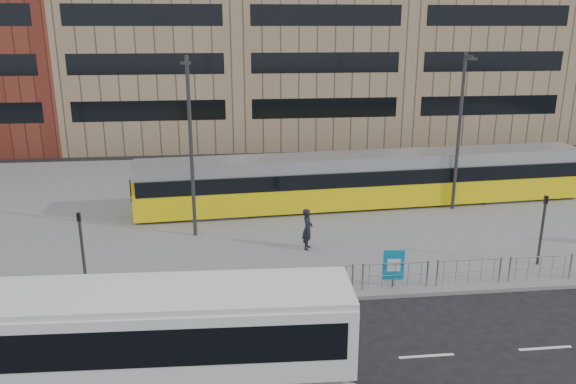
{
  "coord_description": "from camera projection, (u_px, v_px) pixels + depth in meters",
  "views": [
    {
      "loc": [
        -4.12,
        -18.97,
        10.1
      ],
      "look_at": [
        -1.3,
        6.0,
        2.59
      ],
      "focal_mm": 35.0,
      "sensor_mm": 36.0,
      "label": 1
    }
  ],
  "objects": [
    {
      "name": "ground",
      "position": [
        339.0,
        300.0,
        21.4
      ],
      "size": [
        120.0,
        120.0,
        0.0
      ],
      "primitive_type": "plane",
      "color": "black",
      "rests_on": "ground"
    },
    {
      "name": "plaza",
      "position": [
        299.0,
        203.0,
        32.8
      ],
      "size": [
        64.0,
        24.0,
        0.15
      ],
      "primitive_type": "cube",
      "color": "slate",
      "rests_on": "ground"
    },
    {
      "name": "kerb",
      "position": [
        339.0,
        298.0,
        21.42
      ],
      "size": [
        64.0,
        0.25,
        0.17
      ],
      "primitive_type": "cube",
      "color": "gray",
      "rests_on": "ground"
    },
    {
      "name": "pedestrian_barrier",
      "position": [
        388.0,
        269.0,
        21.81
      ],
      "size": [
        32.07,
        0.07,
        1.1
      ],
      "color": "#94979D",
      "rests_on": "plaza"
    },
    {
      "name": "road_markings",
      "position": [
        396.0,
        358.0,
        17.7
      ],
      "size": [
        62.0,
        0.12,
        0.01
      ],
      "primitive_type": "cube",
      "color": "white",
      "rests_on": "ground"
    },
    {
      "name": "double_decker_bus",
      "position": [
        161.0,
        354.0,
        14.2
      ],
      "size": [
        9.75,
        2.78,
        3.87
      ],
      "rotation": [
        0.0,
        0.0,
        -0.04
      ],
      "color": "white",
      "rests_on": "ground"
    },
    {
      "name": "tram",
      "position": [
        366.0,
        180.0,
        31.76
      ],
      "size": [
        25.7,
        4.13,
        3.02
      ],
      "rotation": [
        0.0,
        0.0,
        0.07
      ],
      "color": "yellow",
      "rests_on": "plaza"
    },
    {
      "name": "ad_panel",
      "position": [
        394.0,
        265.0,
        21.93
      ],
      "size": [
        0.83,
        0.15,
        1.55
      ],
      "rotation": [
        0.0,
        0.0,
        -0.1
      ],
      "color": "#2D2D30",
      "rests_on": "plaza"
    },
    {
      "name": "pedestrian",
      "position": [
        308.0,
        229.0,
        25.7
      ],
      "size": [
        0.66,
        0.81,
        1.93
      ],
      "primitive_type": "imported",
      "rotation": [
        0.0,
        0.0,
        1.25
      ],
      "color": "black",
      "rests_on": "plaza"
    },
    {
      "name": "traffic_light_west",
      "position": [
        81.0,
        240.0,
        21.59
      ],
      "size": [
        0.19,
        0.22,
        3.1
      ],
      "rotation": [
        0.0,
        0.0,
        0.12
      ],
      "color": "#2D2D30",
      "rests_on": "plaza"
    },
    {
      "name": "traffic_light_east",
      "position": [
        543.0,
        221.0,
        23.7
      ],
      "size": [
        0.21,
        0.23,
        3.1
      ],
      "rotation": [
        0.0,
        0.0,
        -0.24
      ],
      "color": "#2D2D30",
      "rests_on": "plaza"
    },
    {
      "name": "lamp_post_west",
      "position": [
        191.0,
        142.0,
        26.25
      ],
      "size": [
        0.45,
        1.04,
        8.64
      ],
      "color": "#2D2D30",
      "rests_on": "plaza"
    },
    {
      "name": "lamp_post_east",
      "position": [
        460.0,
        127.0,
        30.24
      ],
      "size": [
        0.45,
        1.04,
        8.58
      ],
      "color": "#2D2D30",
      "rests_on": "plaza"
    }
  ]
}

